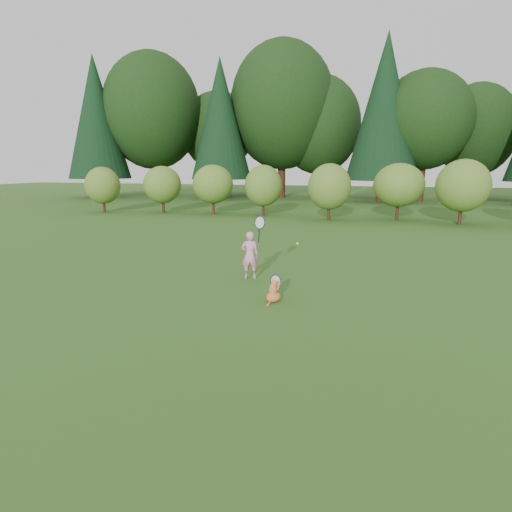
% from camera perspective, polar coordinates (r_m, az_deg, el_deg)
% --- Properties ---
extents(ground, '(100.00, 100.00, 0.00)m').
position_cam_1_polar(ground, '(7.72, -3.13, -6.18)').
color(ground, '#274D15').
rests_on(ground, ground).
extents(shrub_row, '(28.00, 3.00, 2.80)m').
position_cam_1_polar(shrub_row, '(20.09, 9.48, 8.82)').
color(shrub_row, '#527725').
rests_on(shrub_row, ground).
extents(woodland_backdrop, '(48.00, 10.00, 15.00)m').
position_cam_1_polar(woodland_backdrop, '(30.45, 12.42, 21.20)').
color(woodland_backdrop, black).
rests_on(woodland_backdrop, ground).
extents(child, '(0.60, 0.37, 1.55)m').
position_cam_1_polar(child, '(9.17, -0.78, 0.24)').
color(child, pink).
rests_on(child, ground).
extents(cat, '(0.40, 0.63, 0.56)m').
position_cam_1_polar(cat, '(7.70, 2.35, -4.54)').
color(cat, '#CC5727').
rests_on(cat, ground).
extents(tennis_ball, '(0.06, 0.06, 0.06)m').
position_cam_1_polar(tennis_ball, '(9.28, 5.54, 1.66)').
color(tennis_ball, '#C7ED1B').
rests_on(tennis_ball, ground).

